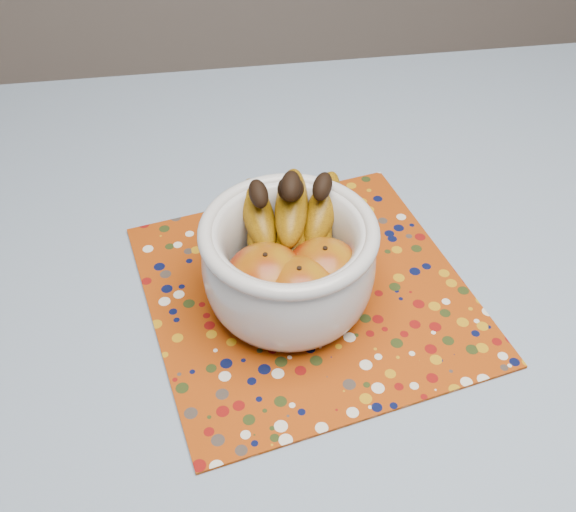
{
  "coord_description": "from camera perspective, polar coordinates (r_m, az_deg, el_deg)",
  "views": [
    {
      "loc": [
        -0.21,
        -0.41,
        1.34
      ],
      "look_at": [
        -0.14,
        0.11,
        0.83
      ],
      "focal_mm": 42.0,
      "sensor_mm": 36.0,
      "label": 1
    }
  ],
  "objects": [
    {
      "name": "tablecloth",
      "position": [
        0.74,
        11.96,
        -8.9
      ],
      "size": [
        1.32,
        1.32,
        0.01
      ],
      "primitive_type": "cube",
      "color": "slate",
      "rests_on": "table"
    },
    {
      "name": "table",
      "position": [
        0.81,
        11.11,
        -12.39
      ],
      "size": [
        1.2,
        1.2,
        0.75
      ],
      "color": "brown",
      "rests_on": "ground"
    },
    {
      "name": "placemat",
      "position": [
        0.79,
        1.65,
        -3.07
      ],
      "size": [
        0.42,
        0.42,
        0.0
      ],
      "primitive_type": "cube",
      "rotation": [
        0.0,
        0.0,
        0.2
      ],
      "color": "#8C3207",
      "rests_on": "tablecloth"
    },
    {
      "name": "fruit_bowl",
      "position": [
        0.73,
        0.29,
        0.09
      ],
      "size": [
        0.2,
        0.21,
        0.16
      ],
      "color": "silver",
      "rests_on": "placemat"
    }
  ]
}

